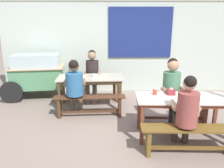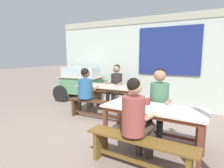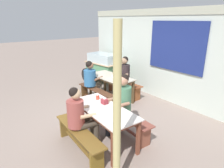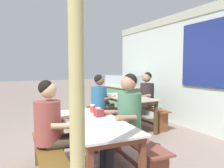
% 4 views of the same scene
% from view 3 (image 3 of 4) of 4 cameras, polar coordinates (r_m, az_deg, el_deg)
% --- Properties ---
extents(ground_plane, '(40.00, 40.00, 0.00)m').
position_cam_3_polar(ground_plane, '(5.12, -4.22, -9.95)').
color(ground_plane, gray).
extents(backdrop_wall, '(6.80, 0.23, 2.73)m').
position_cam_3_polar(backdrop_wall, '(6.22, 14.60, 8.63)').
color(backdrop_wall, silver).
rests_on(backdrop_wall, ground_plane).
extents(dining_table_far, '(1.56, 0.78, 0.75)m').
position_cam_3_polar(dining_table_far, '(6.04, -0.41, 1.51)').
color(dining_table_far, '#BFB49F').
rests_on(dining_table_far, ground_plane).
extents(dining_table_near, '(1.63, 0.75, 0.75)m').
position_cam_3_polar(dining_table_near, '(3.93, -2.45, -8.13)').
color(dining_table_near, silver).
rests_on(dining_table_near, ground_plane).
extents(bench_far_back, '(1.47, 0.36, 0.46)m').
position_cam_3_polar(bench_far_back, '(6.50, 3.41, -0.64)').
color(bench_far_back, brown).
rests_on(bench_far_back, ground_plane).
extents(bench_far_front, '(1.55, 0.31, 0.46)m').
position_cam_3_polar(bench_far_front, '(5.84, -4.65, -2.98)').
color(bench_far_front, '#502F1E').
rests_on(bench_far_front, ground_plane).
extents(bench_near_back, '(1.49, 0.37, 0.46)m').
position_cam_3_polar(bench_near_back, '(4.40, 3.86, -10.51)').
color(bench_near_back, brown).
rests_on(bench_near_back, ground_plane).
extents(bench_near_front, '(1.55, 0.36, 0.46)m').
position_cam_3_polar(bench_near_front, '(3.88, -9.57, -14.91)').
color(bench_near_front, brown).
rests_on(bench_near_front, ground_plane).
extents(food_cart, '(1.82, 0.98, 1.17)m').
position_cam_3_polar(food_cart, '(7.63, -2.68, 5.25)').
color(food_cart, '#579466').
rests_on(food_cart, ground_plane).
extents(person_center_facing, '(0.45, 0.57, 1.31)m').
position_cam_3_polar(person_center_facing, '(6.31, 3.24, 2.94)').
color(person_center_facing, '#6B5A5A').
rests_on(person_center_facing, ground_plane).
extents(person_right_near_table, '(0.47, 0.60, 1.34)m').
position_cam_3_polar(person_right_near_table, '(4.20, 2.70, -4.91)').
color(person_right_near_table, '#24262E').
rests_on(person_right_near_table, ground_plane).
extents(person_near_front, '(0.46, 0.59, 1.28)m').
position_cam_3_polar(person_near_front, '(3.77, -9.38, -8.80)').
color(person_near_front, '#41392E').
rests_on(person_near_front, ground_plane).
extents(person_left_back_turned, '(0.50, 0.56, 1.26)m').
position_cam_3_polar(person_left_back_turned, '(5.97, -6.03, 1.81)').
color(person_left_back_turned, '#696051').
rests_on(person_left_back_turned, ground_plane).
extents(tissue_box, '(0.13, 0.11, 0.13)m').
position_cam_3_polar(tissue_box, '(4.08, -2.21, -5.06)').
color(tissue_box, maroon).
rests_on(tissue_box, dining_table_near).
extents(condiment_jar, '(0.08, 0.08, 0.12)m').
position_cam_3_polar(condiment_jar, '(4.30, -4.24, -3.76)').
color(condiment_jar, '#E34432').
rests_on(condiment_jar, dining_table_near).
extents(soup_bowl, '(0.15, 0.15, 0.05)m').
position_cam_3_polar(soup_bowl, '(5.94, 0.51, 2.30)').
color(soup_bowl, silver).
rests_on(soup_bowl, dining_table_far).
extents(wooden_support_post, '(0.11, 0.11, 2.44)m').
position_cam_3_polar(wooden_support_post, '(2.62, 1.45, -9.12)').
color(wooden_support_post, tan).
rests_on(wooden_support_post, ground_plane).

